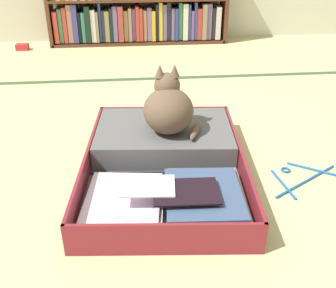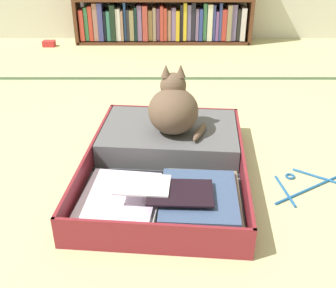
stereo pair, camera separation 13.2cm
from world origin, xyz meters
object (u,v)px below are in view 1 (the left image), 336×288
(open_suitcase, at_px, (166,157))
(small_red_pouch, at_px, (22,47))
(clothes_hanger, at_px, (299,177))
(bookshelf, at_px, (138,1))
(black_cat, at_px, (168,108))

(open_suitcase, distance_m, small_red_pouch, 2.20)
(clothes_hanger, bearing_deg, small_red_pouch, 126.87)
(bookshelf, height_order, open_suitcase, bookshelf)
(open_suitcase, distance_m, clothes_hanger, 0.56)
(clothes_hanger, relative_size, small_red_pouch, 3.26)
(open_suitcase, height_order, small_red_pouch, open_suitcase)
(open_suitcase, height_order, clothes_hanger, open_suitcase)
(small_red_pouch, bearing_deg, bookshelf, 7.90)
(clothes_hanger, height_order, small_red_pouch, small_red_pouch)
(black_cat, bearing_deg, open_suitcase, -99.60)
(small_red_pouch, bearing_deg, clothes_hanger, -53.13)
(bookshelf, distance_m, clothes_hanger, 2.33)
(open_suitcase, height_order, black_cat, black_cat)
(black_cat, distance_m, clothes_hanger, 0.62)
(bookshelf, relative_size, black_cat, 5.22)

